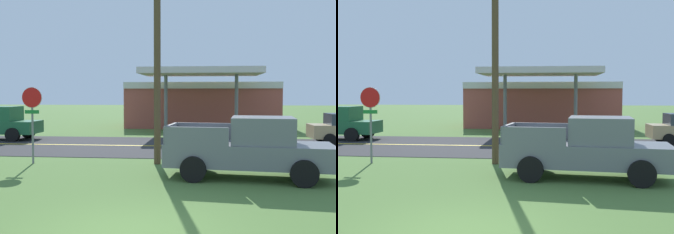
% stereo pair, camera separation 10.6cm
% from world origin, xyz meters
% --- Properties ---
extents(road_asphalt, '(140.00, 8.00, 0.02)m').
position_xyz_m(road_asphalt, '(0.00, 13.00, 0.01)').
color(road_asphalt, '#2B2B2D').
rests_on(road_asphalt, ground).
extents(road_centre_line, '(126.00, 0.20, 0.01)m').
position_xyz_m(road_centre_line, '(0.00, 13.00, 0.02)').
color(road_centre_line, gold).
rests_on(road_centre_line, road_asphalt).
extents(stop_sign, '(0.80, 0.08, 2.95)m').
position_xyz_m(stop_sign, '(-5.19, 7.45, 2.03)').
color(stop_sign, slate).
rests_on(stop_sign, ground).
extents(utility_pole, '(1.65, 0.26, 8.66)m').
position_xyz_m(utility_pole, '(-0.40, 7.86, 4.60)').
color(utility_pole, brown).
rests_on(utility_pole, ground).
extents(gas_station, '(12.00, 11.50, 4.40)m').
position_xyz_m(gas_station, '(1.00, 25.77, 1.94)').
color(gas_station, '#A84C42').
rests_on(gas_station, ground).
extents(pickup_grey_parked_on_lawn, '(5.38, 2.65, 1.96)m').
position_xyz_m(pickup_grey_parked_on_lawn, '(2.88, 5.57, 0.96)').
color(pickup_grey_parked_on_lawn, slate).
rests_on(pickup_grey_parked_on_lawn, ground).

